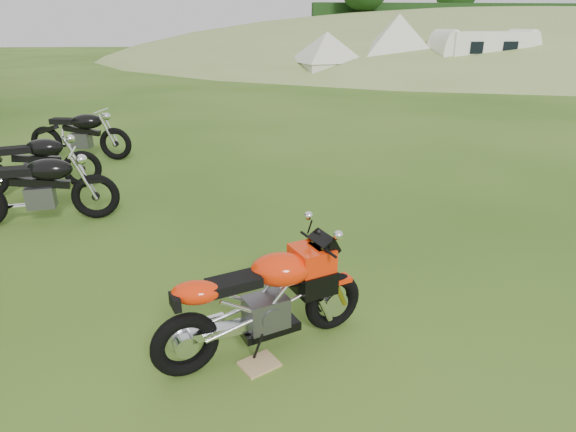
{
  "coord_description": "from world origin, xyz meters",
  "views": [
    {
      "loc": [
        -0.09,
        -4.58,
        2.51
      ],
      "look_at": [
        0.36,
        0.4,
        0.52
      ],
      "focal_mm": 30.0,
      "sensor_mm": 36.0,
      "label": 1
    }
  ],
  "objects_px": {
    "sport_motorcycle": "(264,293)",
    "caravan": "(482,56)",
    "tent_right": "(397,48)",
    "vintage_moto_a": "(37,187)",
    "tent_mid": "(327,54)",
    "vintage_moto_d": "(34,162)",
    "vintage_moto_c": "(79,133)",
    "plywood_board": "(259,364)"
  },
  "relations": [
    {
      "from": "sport_motorcycle",
      "to": "caravan",
      "type": "xyz_separation_m",
      "value": [
        11.27,
        19.89,
        0.61
      ]
    },
    {
      "from": "tent_right",
      "to": "caravan",
      "type": "distance_m",
      "value": 4.03
    },
    {
      "from": "vintage_moto_a",
      "to": "tent_mid",
      "type": "xyz_separation_m",
      "value": [
        6.84,
        18.13,
        0.67
      ]
    },
    {
      "from": "tent_right",
      "to": "vintage_moto_a",
      "type": "bearing_deg",
      "value": -111.01
    },
    {
      "from": "vintage_moto_d",
      "to": "vintage_moto_c",
      "type": "bearing_deg",
      "value": 68.71
    },
    {
      "from": "sport_motorcycle",
      "to": "vintage_moto_d",
      "type": "bearing_deg",
      "value": 105.72
    },
    {
      "from": "sport_motorcycle",
      "to": "vintage_moto_a",
      "type": "distance_m",
      "value": 4.14
    },
    {
      "from": "plywood_board",
      "to": "vintage_moto_a",
      "type": "xyz_separation_m",
      "value": [
        -2.82,
        3.2,
        0.51
      ]
    },
    {
      "from": "plywood_board",
      "to": "tent_right",
      "type": "xyz_separation_m",
      "value": [
        7.67,
        21.79,
        1.42
      ]
    },
    {
      "from": "sport_motorcycle",
      "to": "caravan",
      "type": "relative_size",
      "value": 0.36
    },
    {
      "from": "vintage_moto_a",
      "to": "caravan",
      "type": "distance_m",
      "value": 22.04
    },
    {
      "from": "vintage_moto_a",
      "to": "caravan",
      "type": "height_order",
      "value": "caravan"
    },
    {
      "from": "vintage_moto_a",
      "to": "plywood_board",
      "type": "bearing_deg",
      "value": -58.61
    },
    {
      "from": "sport_motorcycle",
      "to": "vintage_moto_a",
      "type": "bearing_deg",
      "value": 111.19
    },
    {
      "from": "tent_mid",
      "to": "tent_right",
      "type": "xyz_separation_m",
      "value": [
        3.65,
        0.45,
        0.24
      ]
    },
    {
      "from": "plywood_board",
      "to": "tent_right",
      "type": "relative_size",
      "value": 0.09
    },
    {
      "from": "vintage_moto_d",
      "to": "caravan",
      "type": "bearing_deg",
      "value": 27.16
    },
    {
      "from": "tent_right",
      "to": "caravan",
      "type": "height_order",
      "value": "tent_right"
    },
    {
      "from": "plywood_board",
      "to": "tent_mid",
      "type": "distance_m",
      "value": 21.75
    },
    {
      "from": "vintage_moto_a",
      "to": "caravan",
      "type": "bearing_deg",
      "value": 40.17
    },
    {
      "from": "sport_motorcycle",
      "to": "tent_mid",
      "type": "xyz_separation_m",
      "value": [
        3.97,
        21.13,
        0.66
      ]
    },
    {
      "from": "vintage_moto_c",
      "to": "tent_right",
      "type": "bearing_deg",
      "value": 64.57
    },
    {
      "from": "tent_mid",
      "to": "vintage_moto_a",
      "type": "bearing_deg",
      "value": -126.67
    },
    {
      "from": "sport_motorcycle",
      "to": "vintage_moto_a",
      "type": "relative_size",
      "value": 0.89
    },
    {
      "from": "vintage_moto_d",
      "to": "caravan",
      "type": "height_order",
      "value": "caravan"
    },
    {
      "from": "tent_right",
      "to": "caravan",
      "type": "bearing_deg",
      "value": -16.44
    },
    {
      "from": "vintage_moto_a",
      "to": "vintage_moto_c",
      "type": "xyz_separation_m",
      "value": [
        -0.5,
        3.42,
        0.01
      ]
    },
    {
      "from": "vintage_moto_a",
      "to": "tent_mid",
      "type": "relative_size",
      "value": 0.72
    },
    {
      "from": "sport_motorcycle",
      "to": "vintage_moto_c",
      "type": "height_order",
      "value": "sport_motorcycle"
    },
    {
      "from": "vintage_moto_c",
      "to": "tent_mid",
      "type": "relative_size",
      "value": 0.73
    },
    {
      "from": "tent_right",
      "to": "plywood_board",
      "type": "bearing_deg",
      "value": -100.97
    },
    {
      "from": "sport_motorcycle",
      "to": "tent_right",
      "type": "distance_m",
      "value": 22.9
    },
    {
      "from": "vintage_moto_a",
      "to": "vintage_moto_d",
      "type": "bearing_deg",
      "value": 102.7
    },
    {
      "from": "sport_motorcycle",
      "to": "plywood_board",
      "type": "distance_m",
      "value": 0.56
    },
    {
      "from": "sport_motorcycle",
      "to": "caravan",
      "type": "bearing_deg",
      "value": 37.85
    },
    {
      "from": "plywood_board",
      "to": "vintage_moto_d",
      "type": "distance_m",
      "value": 5.69
    },
    {
      "from": "tent_right",
      "to": "caravan",
      "type": "xyz_separation_m",
      "value": [
        3.65,
        -1.69,
        -0.29
      ]
    },
    {
      "from": "vintage_moto_c",
      "to": "tent_right",
      "type": "relative_size",
      "value": 0.6
    },
    {
      "from": "tent_right",
      "to": "sport_motorcycle",
      "type": "bearing_deg",
      "value": -101.02
    },
    {
      "from": "vintage_moto_a",
      "to": "vintage_moto_d",
      "type": "height_order",
      "value": "vintage_moto_a"
    },
    {
      "from": "tent_mid",
      "to": "caravan",
      "type": "height_order",
      "value": "tent_mid"
    },
    {
      "from": "tent_mid",
      "to": "tent_right",
      "type": "height_order",
      "value": "tent_right"
    }
  ]
}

